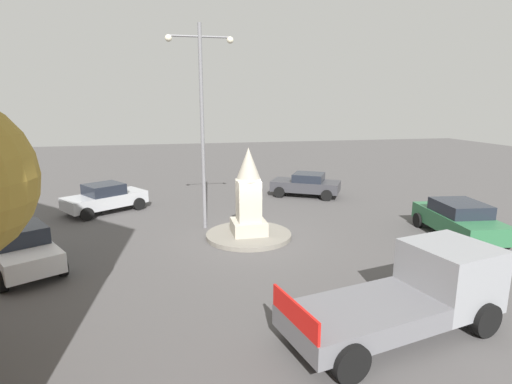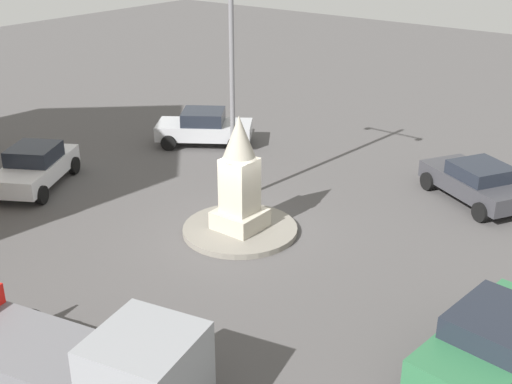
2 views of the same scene
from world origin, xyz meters
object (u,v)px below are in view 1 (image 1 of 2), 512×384
(car_white_far_side, at_px, (21,248))
(truck_grey_parked_left, at_px, (415,292))
(streetlamp, at_px, (202,112))
(monument, at_px, (249,195))
(car_dark_grey_passing, at_px, (306,184))
(car_silver_approaching, at_px, (105,198))
(car_green_waiting, at_px, (459,219))

(car_white_far_side, xyz_separation_m, truck_grey_parked_left, (10.66, -5.99, 0.20))
(streetlamp, bearing_deg, monument, -45.81)
(streetlamp, relative_size, car_dark_grey_passing, 1.99)
(car_silver_approaching, bearing_deg, streetlamp, -38.71)
(car_white_far_side, bearing_deg, car_dark_grey_passing, 32.94)
(car_dark_grey_passing, bearing_deg, monument, -125.81)
(car_dark_grey_passing, bearing_deg, car_white_far_side, -147.06)
(streetlamp, xyz_separation_m, car_green_waiting, (10.10, -3.56, -4.31))
(car_silver_approaching, xyz_separation_m, truck_grey_parked_left, (8.98, -13.10, 0.22))
(car_dark_grey_passing, bearing_deg, car_silver_approaching, -173.63)
(car_green_waiting, distance_m, car_silver_approaching, 16.53)
(streetlamp, relative_size, car_white_far_side, 2.01)
(car_silver_approaching, distance_m, car_dark_grey_passing, 11.29)
(streetlamp, bearing_deg, car_silver_approaching, 141.29)
(car_dark_grey_passing, bearing_deg, car_green_waiting, -67.27)
(monument, bearing_deg, car_dark_grey_passing, 54.19)
(streetlamp, bearing_deg, car_dark_grey_passing, 37.71)
(monument, bearing_deg, car_green_waiting, -12.40)
(car_silver_approaching, bearing_deg, car_white_far_side, -103.34)
(car_green_waiting, height_order, car_white_far_side, car_green_waiting)
(monument, bearing_deg, car_silver_approaching, 139.29)
(car_green_waiting, xyz_separation_m, truck_grey_parked_left, (-5.84, -5.77, 0.17))
(monument, relative_size, car_silver_approaching, 0.84)
(monument, xyz_separation_m, car_dark_grey_passing, (4.85, 6.73, -1.09))
(car_white_far_side, bearing_deg, monument, 11.47)
(monument, distance_m, car_green_waiting, 8.71)
(streetlamp, distance_m, car_white_far_side, 8.42)
(car_green_waiting, relative_size, car_silver_approaching, 1.07)
(car_white_far_side, bearing_deg, car_silver_approaching, 76.66)
(car_green_waiting, distance_m, car_dark_grey_passing, 9.31)
(car_green_waiting, bearing_deg, car_silver_approaching, 153.66)
(truck_grey_parked_left, bearing_deg, streetlamp, 114.58)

